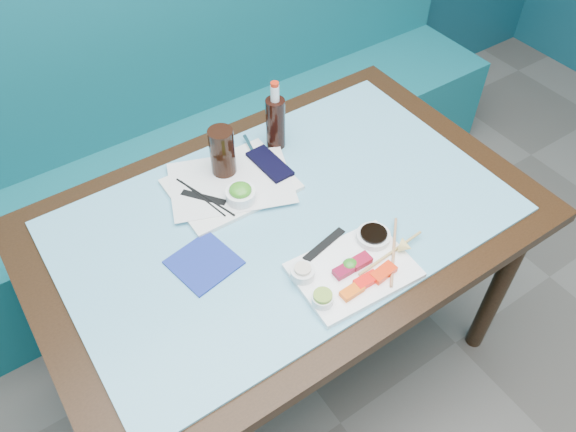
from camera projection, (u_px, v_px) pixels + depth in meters
booth_bench at (172, 154)px, 2.32m from camera, size 3.00×0.56×1.17m
dining_table at (285, 236)px, 1.63m from camera, size 1.40×0.90×0.75m
glass_top at (285, 216)px, 1.57m from camera, size 1.22×0.76×0.01m
sashimi_plate at (353, 271)px, 1.43m from camera, size 0.31×0.23×0.02m
salmon_left at (352, 291)px, 1.36m from camera, size 0.06×0.03×0.01m
salmon_mid at (367, 280)px, 1.39m from camera, size 0.07×0.03×0.02m
salmon_right at (383, 272)px, 1.40m from camera, size 0.07×0.04×0.02m
tuna_left at (343, 271)px, 1.41m from camera, size 0.05×0.03×0.02m
tuna_right at (360, 261)px, 1.43m from camera, size 0.06×0.03×0.02m
seaweed_garnish at (350, 264)px, 1.42m from camera, size 0.05×0.05×0.02m
ramekin_wasabi at (322, 299)px, 1.34m from camera, size 0.06×0.06×0.02m
wasabi_fill at (323, 295)px, 1.33m from camera, size 0.05×0.05×0.01m
ramekin_ginger at (303, 273)px, 1.40m from camera, size 0.07×0.07×0.03m
ginger_fill at (303, 269)px, 1.38m from camera, size 0.05×0.05×0.01m
soy_dish at (373, 236)px, 1.48m from camera, size 0.10×0.10×0.02m
soy_fill at (374, 233)px, 1.47m from camera, size 0.08×0.08×0.01m
lemon_wedge at (406, 247)px, 1.44m from camera, size 0.05×0.05×0.04m
chopstick_sleeve at (324, 244)px, 1.47m from camera, size 0.15×0.05×0.00m
wooden_chopstick_a at (391, 253)px, 1.45m from camera, size 0.23×0.03×0.01m
wooden_chopstick_b at (394, 251)px, 1.45m from camera, size 0.17×0.17×0.01m
serving_tray at (231, 184)px, 1.64m from camera, size 0.35×0.26×0.01m
paper_placemat at (231, 183)px, 1.63m from camera, size 0.42×0.36×0.00m
seaweed_bowl at (241, 195)px, 1.58m from camera, size 0.11×0.11×0.03m
seaweed_salad at (240, 190)px, 1.56m from camera, size 0.07×0.07×0.03m
cola_glass at (222, 152)px, 1.61m from camera, size 0.09×0.09×0.15m
navy_pouch at (270, 164)px, 1.68m from camera, size 0.08×0.16×0.01m
fork at (250, 146)px, 1.74m from camera, size 0.03×0.10×0.01m
black_chopstick_a at (202, 198)px, 1.59m from camera, size 0.04×0.19×0.01m
black_chopstick_b at (205, 197)px, 1.59m from camera, size 0.07×0.22×0.01m
tray_sleeve at (204, 198)px, 1.59m from camera, size 0.10×0.12×0.00m
cola_bottle_body at (276, 123)px, 1.71m from camera, size 0.08×0.08×0.17m
cola_bottle_neck at (275, 93)px, 1.63m from camera, size 0.03×0.03×0.05m
cola_bottle_cap at (275, 84)px, 1.60m from camera, size 0.03×0.03×0.01m
blue_napkin at (204, 262)px, 1.45m from camera, size 0.18×0.18×0.01m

